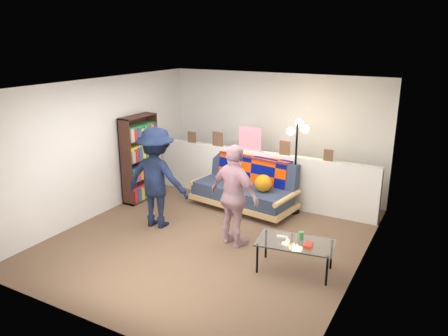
{
  "coord_description": "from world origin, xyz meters",
  "views": [
    {
      "loc": [
        3.22,
        -5.45,
        3.09
      ],
      "look_at": [
        0.0,
        0.4,
        1.05
      ],
      "focal_mm": 35.0,
      "sensor_mm": 36.0,
      "label": 1
    }
  ],
  "objects_px": {
    "futon_sofa": "(246,188)",
    "bookshelf": "(140,161)",
    "floor_lamp": "(297,148)",
    "coffee_table": "(296,244)",
    "person_right": "(235,196)",
    "person_left": "(157,178)"
  },
  "relations": [
    {
      "from": "bookshelf",
      "to": "person_left",
      "type": "relative_size",
      "value": 0.98
    },
    {
      "from": "person_left",
      "to": "person_right",
      "type": "bearing_deg",
      "value": 173.0
    },
    {
      "from": "person_right",
      "to": "coffee_table",
      "type": "bearing_deg",
      "value": -179.02
    },
    {
      "from": "floor_lamp",
      "to": "coffee_table",
      "type": "bearing_deg",
      "value": -69.7
    },
    {
      "from": "futon_sofa",
      "to": "person_right",
      "type": "distance_m",
      "value": 1.58
    },
    {
      "from": "floor_lamp",
      "to": "person_right",
      "type": "height_order",
      "value": "floor_lamp"
    },
    {
      "from": "futon_sofa",
      "to": "person_left",
      "type": "height_order",
      "value": "person_left"
    },
    {
      "from": "bookshelf",
      "to": "coffee_table",
      "type": "xyz_separation_m",
      "value": [
        3.59,
        -1.16,
        -0.37
      ]
    },
    {
      "from": "person_right",
      "to": "floor_lamp",
      "type": "bearing_deg",
      "value": -85.44
    },
    {
      "from": "bookshelf",
      "to": "coffee_table",
      "type": "bearing_deg",
      "value": -17.98
    },
    {
      "from": "futon_sofa",
      "to": "coffee_table",
      "type": "distance_m",
      "value": 2.36
    },
    {
      "from": "bookshelf",
      "to": "person_left",
      "type": "bearing_deg",
      "value": -39.0
    },
    {
      "from": "bookshelf",
      "to": "person_right",
      "type": "xyz_separation_m",
      "value": [
        2.5,
        -0.86,
        0.02
      ]
    },
    {
      "from": "futon_sofa",
      "to": "floor_lamp",
      "type": "height_order",
      "value": "floor_lamp"
    },
    {
      "from": "bookshelf",
      "to": "floor_lamp",
      "type": "relative_size",
      "value": 0.97
    },
    {
      "from": "futon_sofa",
      "to": "bookshelf",
      "type": "xyz_separation_m",
      "value": [
        -2.0,
        -0.57,
        0.38
      ]
    },
    {
      "from": "futon_sofa",
      "to": "coffee_table",
      "type": "height_order",
      "value": "futon_sofa"
    },
    {
      "from": "coffee_table",
      "to": "floor_lamp",
      "type": "bearing_deg",
      "value": 110.3
    },
    {
      "from": "bookshelf",
      "to": "coffee_table",
      "type": "distance_m",
      "value": 3.79
    },
    {
      "from": "person_left",
      "to": "bookshelf",
      "type": "bearing_deg",
      "value": -45.25
    },
    {
      "from": "futon_sofa",
      "to": "floor_lamp",
      "type": "relative_size",
      "value": 1.19
    },
    {
      "from": "person_left",
      "to": "person_right",
      "type": "xyz_separation_m",
      "value": [
        1.46,
        -0.02,
        -0.05
      ]
    }
  ]
}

